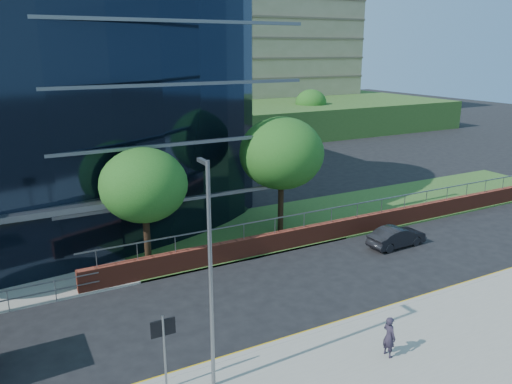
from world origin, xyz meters
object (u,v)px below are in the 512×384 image
tree_dist_e (210,108)px  parked_car (397,237)px  street_sign (164,337)px  pedestrian (389,337)px  tree_far_d (281,153)px  tree_far_c (144,185)px  streetlight_east (210,272)px  tree_dist_f (311,103)px

tree_dist_e → parked_car: size_ratio=1.75×
street_sign → pedestrian: (8.06, -2.15, -1.18)m
parked_car → tree_dist_e: bearing=-7.2°
tree_far_d → pedestrian: size_ratio=4.57×
tree_dist_e → pedestrian: tree_dist_e is taller
tree_far_c → pedestrian: bearing=-66.4°
tree_far_c → tree_far_d: (9.00, 1.00, 0.65)m
tree_dist_e → streetlight_east: size_ratio=0.81×
street_sign → tree_far_c: bearing=76.7°
street_sign → tree_dist_f: bearing=50.8°
pedestrian → tree_dist_f: bearing=-31.4°
parked_car → pedestrian: pedestrian is taller
parked_car → street_sign: bearing=108.7°
street_sign → parked_car: (16.38, 6.23, -1.53)m
tree_far_c → parked_car: size_ratio=1.75×
tree_far_c → streetlight_east: streetlight_east is taller
parked_car → streetlight_east: bearing=112.5°
tree_far_d → parked_car: 8.57m
tree_far_c → tree_dist_f: size_ratio=1.08×
tree_dist_f → tree_far_d: bearing=-126.9°
tree_dist_f → streetlight_east: 55.74m
tree_far_c → tree_far_d: tree_far_d is taller
tree_far_c → tree_far_d: bearing=6.3°
street_sign → tree_far_d: tree_far_d is taller
streetlight_east → tree_dist_f: bearing=52.4°
tree_dist_e → streetlight_east: (-18.00, -42.17, -0.10)m
tree_far_c → pedestrian: size_ratio=4.00×
tree_far_d → tree_dist_f: size_ratio=1.23×
tree_far_d → tree_dist_f: bearing=53.1°
tree_dist_e → pedestrian: bearing=-104.7°
street_sign → tree_far_c: (2.50, 10.59, 2.39)m
tree_dist_f → parked_car: (-19.12, -37.36, -3.60)m
street_sign → tree_dist_e: (19.50, 41.59, 2.39)m
tree_far_c → pedestrian: 14.35m
tree_far_d → streetlight_east: size_ratio=0.93×
tree_far_d → parked_car: tree_far_d is taller
street_sign → pedestrian: bearing=-14.9°
tree_far_d → parked_car: bearing=-47.7°
street_sign → parked_car: 17.59m
tree_far_d → pedestrian: 14.77m
tree_far_c → street_sign: bearing=-103.3°
street_sign → tree_far_d: bearing=45.2°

